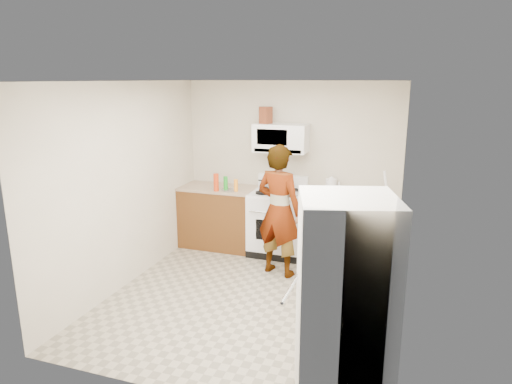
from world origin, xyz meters
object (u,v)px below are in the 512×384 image
at_px(microwave, 281,138).
at_px(kettle, 331,186).
at_px(person, 279,211).
at_px(saucepan, 273,184).
at_px(fridge, 344,304).
at_px(gas_range, 278,222).

height_order(microwave, kettle, microwave).
distance_m(person, saucepan, 0.94).
xyz_separation_m(fridge, saucepan, (-1.49, 3.09, 0.16)).
xyz_separation_m(gas_range, saucepan, (-0.12, 0.16, 0.53)).
height_order(microwave, saucepan, microwave).
relative_size(gas_range, person, 0.65).
relative_size(microwave, kettle, 3.88).
xyz_separation_m(person, kettle, (0.52, 0.91, 0.17)).
height_order(gas_range, kettle, same).
bearing_deg(saucepan, fridge, -64.19).
height_order(kettle, saucepan, kettle).
xyz_separation_m(person, saucepan, (-0.34, 0.86, 0.14)).
bearing_deg(fridge, kettle, 85.57).
height_order(person, fridge, person).
bearing_deg(person, microwave, -59.55).
bearing_deg(saucepan, microwave, -16.52).
distance_m(gas_range, microwave, 1.22).
distance_m(gas_range, person, 0.82).
height_order(microwave, fridge, microwave).
bearing_deg(person, gas_range, -56.99).
bearing_deg(kettle, microwave, -174.70).
height_order(gas_range, fridge, fridge).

